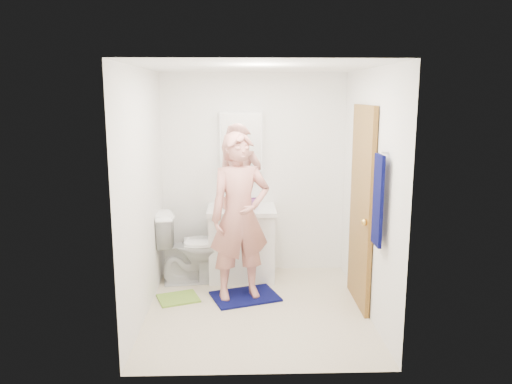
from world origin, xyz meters
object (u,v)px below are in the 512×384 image
(toothbrush_cup, at_px, (254,202))
(man, at_px, (240,217))
(soap_dispenser, at_px, (227,200))
(vanity_cabinet, at_px, (242,245))
(towel, at_px, (378,200))
(toilet, at_px, (193,247))
(medicine_cabinet, at_px, (241,142))

(toothbrush_cup, height_order, man, man)
(soap_dispenser, height_order, toothbrush_cup, soap_dispenser)
(vanity_cabinet, height_order, toothbrush_cup, toothbrush_cup)
(towel, distance_m, toilet, 2.37)
(toothbrush_cup, relative_size, man, 0.07)
(medicine_cabinet, relative_size, toothbrush_cup, 5.81)
(toilet, bearing_deg, toothbrush_cup, -82.96)
(toilet, bearing_deg, medicine_cabinet, -67.13)
(medicine_cabinet, xyz_separation_m, man, (-0.02, -0.84, -0.70))
(towel, distance_m, toothbrush_cup, 1.90)
(medicine_cabinet, relative_size, towel, 0.87)
(medicine_cabinet, xyz_separation_m, toilet, (-0.57, -0.34, -1.18))
(vanity_cabinet, relative_size, soap_dispenser, 4.13)
(vanity_cabinet, distance_m, towel, 2.08)
(towel, height_order, toilet, towel)
(toothbrush_cup, distance_m, man, 0.72)
(toilet, bearing_deg, towel, -136.17)
(vanity_cabinet, relative_size, towel, 1.00)
(medicine_cabinet, bearing_deg, soap_dispenser, -123.28)
(medicine_cabinet, distance_m, soap_dispenser, 0.72)
(medicine_cabinet, height_order, soap_dispenser, medicine_cabinet)
(medicine_cabinet, distance_m, toothbrush_cup, 0.73)
(soap_dispenser, distance_m, man, 0.61)
(toilet, height_order, soap_dispenser, soap_dispenser)
(toilet, distance_m, toothbrush_cup, 0.89)
(vanity_cabinet, relative_size, man, 0.46)
(vanity_cabinet, distance_m, medicine_cabinet, 1.22)
(vanity_cabinet, xyz_separation_m, medicine_cabinet, (0.00, 0.22, 1.20))
(man, bearing_deg, toothbrush_cup, 60.98)
(toilet, relative_size, soap_dispenser, 4.31)
(vanity_cabinet, distance_m, toothbrush_cup, 0.53)
(man, bearing_deg, vanity_cabinet, 72.97)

